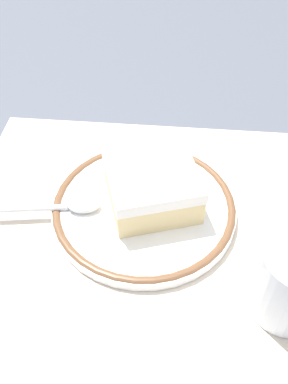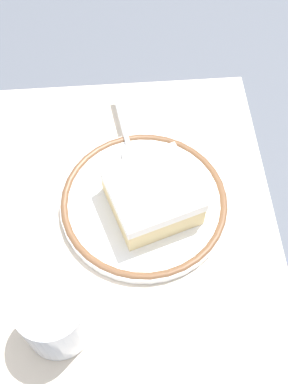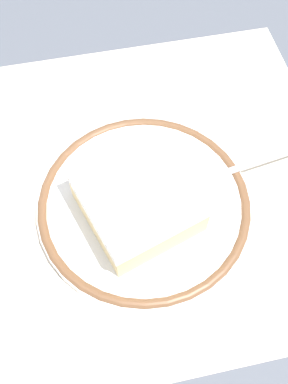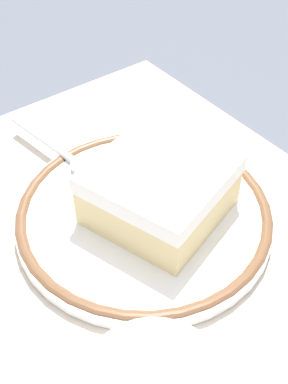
% 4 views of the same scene
% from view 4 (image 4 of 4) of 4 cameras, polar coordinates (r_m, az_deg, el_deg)
% --- Properties ---
extents(ground_plane, '(2.40, 2.40, 0.00)m').
position_cam_4_polar(ground_plane, '(0.39, -2.83, -5.92)').
color(ground_plane, '#4C515B').
extents(placemat, '(0.41, 0.37, 0.00)m').
position_cam_4_polar(placemat, '(0.39, -2.84, -5.85)').
color(placemat, beige).
rests_on(placemat, ground_plane).
extents(plate, '(0.20, 0.20, 0.01)m').
position_cam_4_polar(plate, '(0.40, 0.00, -2.52)').
color(plate, white).
rests_on(plate, placemat).
extents(cake_slice, '(0.11, 0.12, 0.05)m').
position_cam_4_polar(cake_slice, '(0.38, 2.01, 0.01)').
color(cake_slice, beige).
rests_on(cake_slice, plate).
extents(spoon, '(0.12, 0.03, 0.01)m').
position_cam_4_polar(spoon, '(0.44, -7.85, 3.65)').
color(spoon, silver).
rests_on(spoon, plate).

